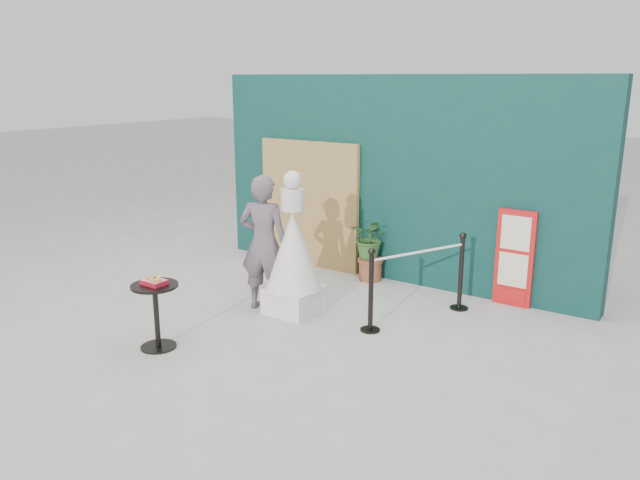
{
  "coord_description": "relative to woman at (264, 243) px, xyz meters",
  "views": [
    {
      "loc": [
        4.23,
        -4.97,
        2.96
      ],
      "look_at": [
        0.0,
        1.2,
        1.0
      ],
      "focal_mm": 35.0,
      "sensor_mm": 36.0,
      "label": 1
    }
  ],
  "objects": [
    {
      "name": "stanchion_barrier",
      "position": [
        1.82,
        0.77,
        -0.4
      ],
      "size": [
        0.84,
        1.54,
        1.03
      ],
      "color": "black",
      "rests_on": "ground"
    },
    {
      "name": "back_wall",
      "position": [
        0.74,
        2.14,
        0.61
      ],
      "size": [
        6.0,
        0.3,
        3.0
      ],
      "primitive_type": "cube",
      "color": "#0B3230",
      "rests_on": "ground"
    },
    {
      "name": "menu_board",
      "position": [
        2.64,
        1.95,
        -0.24
      ],
      "size": [
        0.5,
        0.07,
        1.3
      ],
      "color": "red",
      "rests_on": "ground"
    },
    {
      "name": "bamboo_fence",
      "position": [
        -0.66,
        1.93,
        0.11
      ],
      "size": [
        1.8,
        0.08,
        2.0
      ],
      "primitive_type": "cube",
      "color": "tan",
      "rests_on": "ground"
    },
    {
      "name": "cafe_table",
      "position": [
        -0.21,
        -1.64,
        -0.39
      ],
      "size": [
        0.52,
        0.52,
        0.75
      ],
      "color": "black",
      "rests_on": "ground"
    },
    {
      "name": "woman",
      "position": [
        0.0,
        0.0,
        0.0
      ],
      "size": [
        0.75,
        0.61,
        1.78
      ],
      "primitive_type": "imported",
      "rotation": [
        0.0,
        0.0,
        3.46
      ],
      "color": "#61535B",
      "rests_on": "ground"
    },
    {
      "name": "statue",
      "position": [
        0.4,
        0.1,
        -0.14
      ],
      "size": [
        0.72,
        0.72,
        1.85
      ],
      "color": "white",
      "rests_on": "ground"
    },
    {
      "name": "planter",
      "position": [
        0.55,
        1.82,
        -0.33
      ],
      "size": [
        0.56,
        0.49,
        0.96
      ],
      "color": "brown",
      "rests_on": "ground"
    },
    {
      "name": "ground",
      "position": [
        0.74,
        -1.01,
        -0.89
      ],
      "size": [
        60.0,
        60.0,
        0.0
      ],
      "primitive_type": "plane",
      "color": "#ADAAA5",
      "rests_on": "ground"
    },
    {
      "name": "food_basket",
      "position": [
        -0.21,
        -1.64,
        -0.1
      ],
      "size": [
        0.26,
        0.19,
        0.11
      ],
      "color": "#B41328",
      "rests_on": "cafe_table"
    }
  ]
}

